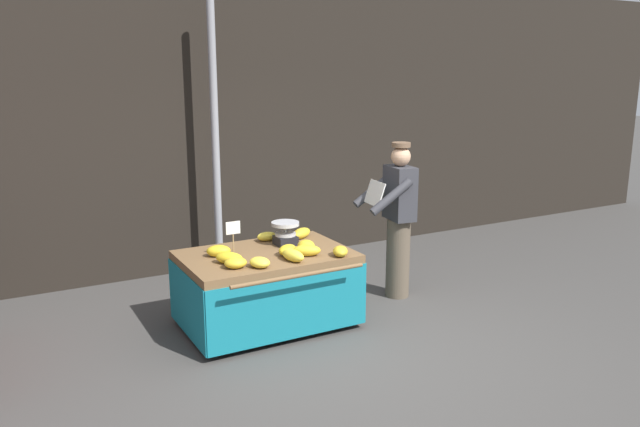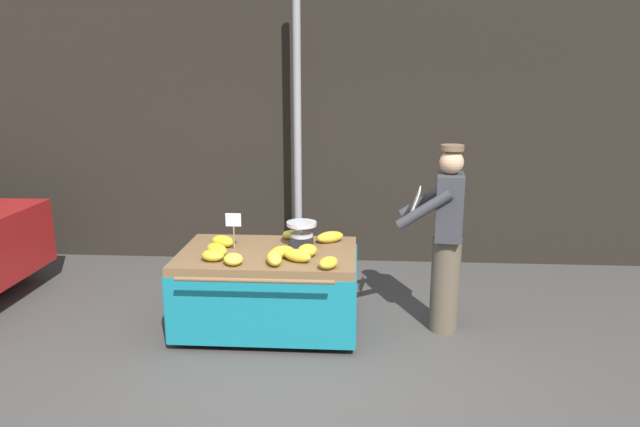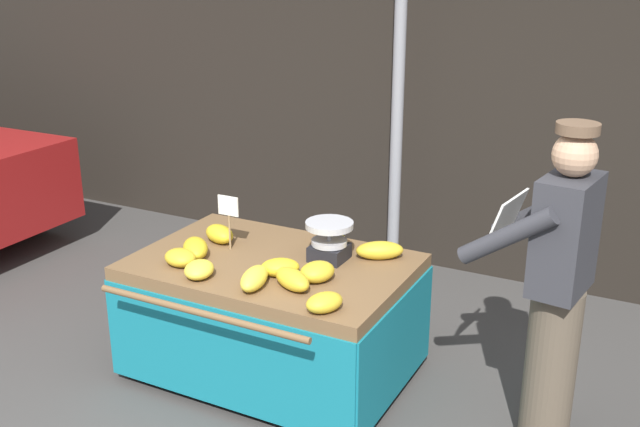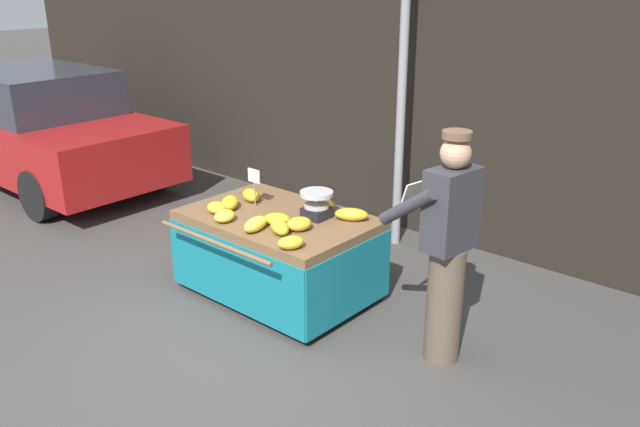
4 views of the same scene
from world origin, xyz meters
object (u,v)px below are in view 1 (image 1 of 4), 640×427
at_px(banana_bunch_3, 267,236).
at_px(banana_bunch_10, 229,258).
at_px(street_pole, 215,142).
at_px(banana_bunch_1, 307,250).
at_px(banana_bunch_6, 219,251).
at_px(banana_bunch_7, 301,233).
at_px(banana_bunch_5, 235,263).
at_px(banana_bunch_8, 288,250).
at_px(banana_bunch_9, 260,262).
at_px(banana_cart, 266,273).
at_px(banana_bunch_0, 306,246).
at_px(price_sign, 233,231).
at_px(banana_bunch_4, 293,255).
at_px(banana_bunch_2, 340,251).
at_px(weighing_scale, 285,233).
at_px(vendor_person, 398,220).

bearing_deg(banana_bunch_3, banana_bunch_10, -138.46).
bearing_deg(street_pole, banana_bunch_1, -84.41).
bearing_deg(banana_bunch_6, banana_bunch_7, 12.24).
distance_m(banana_bunch_5, banana_bunch_7, 1.16).
bearing_deg(banana_bunch_5, banana_bunch_8, 13.49).
distance_m(banana_bunch_7, banana_bunch_9, 1.05).
bearing_deg(banana_bunch_8, banana_bunch_7, 50.56).
height_order(banana_cart, banana_bunch_7, banana_bunch_7).
bearing_deg(banana_bunch_0, price_sign, 166.61).
xyz_separation_m(banana_bunch_0, banana_bunch_4, (-0.26, -0.23, 0.00)).
bearing_deg(banana_bunch_0, banana_bunch_9, -156.60).
height_order(banana_bunch_4, banana_bunch_9, banana_bunch_4).
distance_m(banana_bunch_1, banana_bunch_2, 0.32).
height_order(banana_bunch_2, banana_bunch_6, banana_bunch_6).
bearing_deg(banana_bunch_9, weighing_scale, 46.83).
bearing_deg(banana_bunch_4, banana_bunch_1, 24.60).
bearing_deg(banana_bunch_5, street_pole, 74.52).
distance_m(price_sign, banana_bunch_8, 0.54).
bearing_deg(banana_cart, banana_bunch_6, 166.45).
bearing_deg(banana_bunch_9, banana_bunch_3, 61.74).
distance_m(banana_bunch_5, banana_bunch_8, 0.60).
bearing_deg(banana_bunch_0, banana_bunch_4, -137.80).
height_order(banana_cart, price_sign, price_sign).
bearing_deg(banana_bunch_5, banana_bunch_6, 91.41).
xyz_separation_m(banana_cart, banana_bunch_6, (-0.44, 0.11, 0.26)).
distance_m(street_pole, banana_bunch_9, 2.23).
relative_size(banana_bunch_2, banana_bunch_10, 0.77).
bearing_deg(banana_bunch_9, street_pole, 80.45).
bearing_deg(banana_cart, banana_bunch_3, 64.44).
relative_size(banana_bunch_3, banana_bunch_8, 0.95).
xyz_separation_m(street_pole, banana_bunch_2, (0.46, -2.08, -0.86)).
relative_size(banana_bunch_5, banana_bunch_10, 0.76).
bearing_deg(banana_bunch_9, banana_bunch_1, 11.88).
xyz_separation_m(banana_cart, banana_bunch_0, (0.37, -0.13, 0.26)).
xyz_separation_m(banana_cart, banana_bunch_8, (0.15, -0.16, 0.26)).
xyz_separation_m(weighing_scale, banana_bunch_8, (-0.14, -0.33, -0.07)).
bearing_deg(banana_bunch_0, banana_bunch_3, 109.05).
relative_size(banana_bunch_4, banana_bunch_10, 1.02).
xyz_separation_m(banana_bunch_7, vendor_person, (1.05, -0.25, 0.08)).
height_order(banana_bunch_3, banana_bunch_8, banana_bunch_8).
relative_size(banana_cart, vendor_person, 0.94).
bearing_deg(street_pole, banana_bunch_5, -105.48).
xyz_separation_m(banana_bunch_5, banana_bunch_9, (0.20, -0.09, -0.00)).
relative_size(banana_bunch_6, banana_bunch_10, 0.85).
height_order(banana_bunch_5, banana_bunch_7, banana_bunch_7).
height_order(street_pole, banana_bunch_7, street_pole).
bearing_deg(price_sign, banana_cart, -6.41).
height_order(banana_cart, banana_bunch_1, banana_bunch_1).
height_order(price_sign, banana_bunch_0, price_sign).
height_order(banana_bunch_9, vendor_person, vendor_person).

